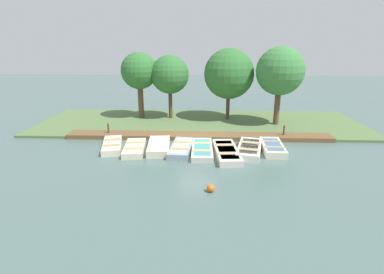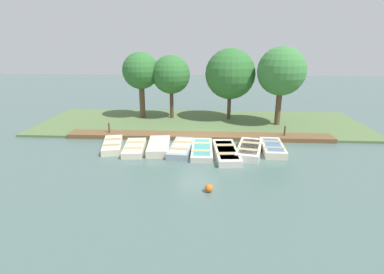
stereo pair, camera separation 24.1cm
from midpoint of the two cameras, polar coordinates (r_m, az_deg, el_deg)
The scene contains 18 objects.
ground_plane at distance 18.00m, azimuth 0.77°, elevation -1.66°, with size 80.00×80.00×0.00m, color #4C6660.
shore_bank at distance 22.76m, azimuth 1.16°, elevation 2.69°, with size 8.00×24.00×0.15m.
dock_walkway at distance 19.38m, azimuth 0.91°, elevation 0.19°, with size 1.28×17.00×0.27m.
rowboat_0 at distance 18.15m, azimuth -15.33°, elevation -1.52°, with size 3.00×1.65×0.38m.
rowboat_1 at distance 17.43m, azimuth -11.29°, elevation -2.07°, with size 2.86×1.41×0.36m.
rowboat_2 at distance 17.39m, azimuth -6.75°, elevation -1.75°, with size 2.96×1.46×0.43m.
rowboat_3 at distance 17.13m, azimuth -2.47°, elevation -2.08°, with size 3.21×1.36×0.36m.
rowboat_4 at distance 16.96m, azimuth 1.53°, elevation -2.33°, with size 3.42×1.22×0.33m.
rowboat_5 at distance 16.57m, azimuth 6.17°, elevation -2.83°, with size 3.67×1.49×0.38m.
rowboat_6 at distance 17.09m, azimuth 10.48°, elevation -2.27°, with size 3.33×1.89×0.43m.
rowboat_7 at distance 17.72m, azimuth 14.72°, elevation -1.90°, with size 2.86×1.27×0.41m.
mooring_post_near at distance 20.33m, azimuth -15.95°, elevation 1.30°, with size 0.11×0.11×0.93m.
mooring_post_far at distance 19.92m, azimuth 16.76°, elevation 0.90°, with size 0.11×0.11×0.93m.
buoy at distance 12.62m, azimuth 3.02°, elevation -9.68°, with size 0.34×0.34×0.34m.
park_tree_far_left at distance 24.00m, azimuth -10.30°, elevation 12.18°, with size 2.82×2.82×5.25m.
park_tree_left at distance 23.54m, azimuth -4.55°, elevation 11.73°, with size 2.94×2.94×5.03m.
park_tree_center at distance 23.23m, azimuth 6.76°, elevation 11.83°, with size 3.77×3.77×5.54m.
park_tree_right at distance 22.32m, azimuth 16.13°, elevation 11.90°, with size 3.39×3.39×5.70m.
Camera 1 is at (16.99, 0.37, 5.96)m, focal length 28.00 mm.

